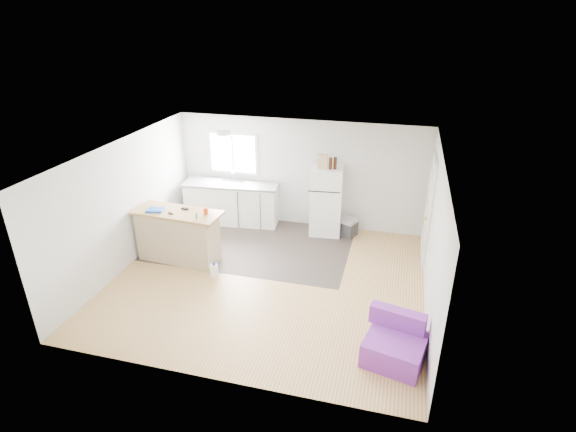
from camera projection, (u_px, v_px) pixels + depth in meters
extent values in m
cube|color=#A87B46|center=(268.00, 280.00, 8.19)|extent=(5.50, 5.00, 0.01)
cube|color=white|center=(265.00, 153.00, 7.18)|extent=(5.50, 5.00, 0.01)
cube|color=silver|center=(300.00, 174.00, 9.88)|extent=(5.50, 0.01, 2.40)
cube|color=silver|center=(207.00, 305.00, 5.48)|extent=(5.50, 0.01, 2.40)
cube|color=silver|center=(125.00, 204.00, 8.31)|extent=(0.01, 5.00, 2.40)
cube|color=silver|center=(434.00, 239.00, 7.05)|extent=(0.01, 5.00, 2.40)
cube|color=#2E2722|center=(252.00, 244.00, 9.45)|extent=(4.05, 2.50, 0.00)
cube|color=white|center=(233.00, 153.00, 10.08)|extent=(1.18, 0.04, 0.98)
cube|color=white|center=(233.00, 153.00, 10.06)|extent=(1.05, 0.01, 0.85)
cube|color=white|center=(233.00, 153.00, 10.06)|extent=(0.03, 0.02, 0.85)
cube|color=white|center=(428.00, 211.00, 8.50)|extent=(0.05, 0.82, 2.03)
cube|color=white|center=(429.00, 211.00, 8.49)|extent=(0.03, 0.92, 2.10)
sphere|color=gold|center=(426.00, 218.00, 8.23)|extent=(0.07, 0.07, 0.07)
cylinder|color=white|center=(224.00, 132.00, 8.52)|extent=(0.30, 0.30, 0.07)
cube|color=white|center=(232.00, 203.00, 10.24)|extent=(2.13, 0.82, 0.91)
cube|color=slate|center=(231.00, 184.00, 10.04)|extent=(2.19, 0.87, 0.04)
cube|color=silver|center=(231.00, 184.00, 10.02)|extent=(0.61, 0.49, 0.06)
cube|color=tan|center=(178.00, 237.00, 8.65)|extent=(1.57, 0.65, 0.99)
cube|color=#B18A4B|center=(177.00, 213.00, 8.43)|extent=(1.73, 0.76, 0.04)
cube|color=white|center=(326.00, 201.00, 9.63)|extent=(0.72, 0.68, 1.50)
cube|color=black|center=(324.00, 192.00, 9.21)|extent=(0.66, 0.07, 0.02)
cube|color=silver|center=(312.00, 182.00, 9.19)|extent=(0.03, 0.02, 0.27)
cube|color=silver|center=(311.00, 211.00, 9.47)|extent=(0.03, 0.02, 0.52)
cube|color=#313234|center=(345.00, 227.00, 9.79)|extent=(0.57, 0.49, 0.32)
cube|color=#99999C|center=(345.00, 219.00, 9.70)|extent=(0.60, 0.52, 0.06)
cube|color=purple|center=(395.00, 349.00, 6.24)|extent=(0.93, 0.90, 0.37)
cube|color=purple|center=(398.00, 318.00, 6.35)|extent=(0.81, 0.36, 0.28)
cube|color=white|center=(214.00, 271.00, 8.23)|extent=(0.16, 0.14, 0.25)
cylinder|color=#182AA8|center=(214.00, 264.00, 8.17)|extent=(0.06, 0.06, 0.05)
cylinder|color=green|center=(198.00, 237.00, 8.41)|extent=(0.18, 0.28, 1.13)
sphere|color=beige|center=(193.00, 265.00, 8.57)|extent=(0.13, 0.13, 0.13)
cylinder|color=red|center=(206.00, 211.00, 8.30)|extent=(0.10, 0.10, 0.12)
cube|color=#1344B3|center=(155.00, 210.00, 8.44)|extent=(0.34, 0.27, 0.04)
cube|color=black|center=(185.00, 209.00, 8.51)|extent=(0.14, 0.06, 0.03)
cube|color=black|center=(171.00, 213.00, 8.31)|extent=(0.11, 0.08, 0.03)
cube|color=tan|center=(323.00, 162.00, 9.21)|extent=(0.21, 0.11, 0.30)
cylinder|color=#351809|center=(331.00, 163.00, 9.17)|extent=(0.09, 0.09, 0.25)
cylinder|color=#351809|center=(335.00, 163.00, 9.19)|extent=(0.08, 0.08, 0.25)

